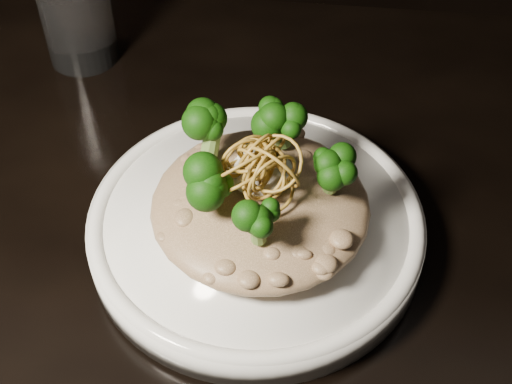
# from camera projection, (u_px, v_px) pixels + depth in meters

# --- Properties ---
(table) EXTENTS (1.10, 0.80, 0.75)m
(table) POSITION_uv_depth(u_px,v_px,m) (148.00, 333.00, 0.61)
(table) COLOR black
(table) RESTS_ON ground
(plate) EXTENTS (0.26, 0.26, 0.03)m
(plate) POSITION_uv_depth(u_px,v_px,m) (256.00, 227.00, 0.57)
(plate) COLOR white
(plate) RESTS_ON table
(risotto) EXTENTS (0.17, 0.17, 0.04)m
(risotto) POSITION_uv_depth(u_px,v_px,m) (260.00, 205.00, 0.54)
(risotto) COLOR brown
(risotto) RESTS_ON plate
(broccoli) EXTENTS (0.13, 0.13, 0.05)m
(broccoli) POSITION_uv_depth(u_px,v_px,m) (262.00, 164.00, 0.51)
(broccoli) COLOR black
(broccoli) RESTS_ON risotto
(cheese) EXTENTS (0.05, 0.05, 0.01)m
(cheese) POSITION_uv_depth(u_px,v_px,m) (261.00, 172.00, 0.53)
(cheese) COLOR white
(cheese) RESTS_ON risotto
(shallots) EXTENTS (0.05, 0.05, 0.03)m
(shallots) POSITION_uv_depth(u_px,v_px,m) (258.00, 160.00, 0.50)
(shallots) COLOR #895F1C
(shallots) RESTS_ON cheese
(drinking_glass) EXTENTS (0.09, 0.09, 0.12)m
(drinking_glass) POSITION_uv_depth(u_px,v_px,m) (75.00, 4.00, 0.70)
(drinking_glass) COLOR silver
(drinking_glass) RESTS_ON table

